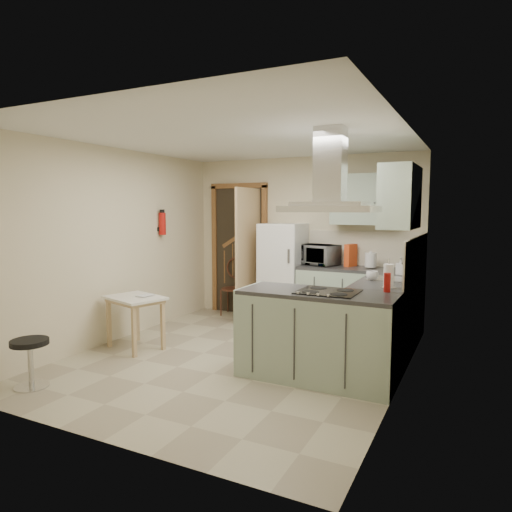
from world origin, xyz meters
The scene contains 28 objects.
floor centered at (0.00, 0.00, 0.00)m, with size 4.20×4.20×0.00m, color tan.
ceiling centered at (0.00, 0.00, 2.50)m, with size 4.20×4.20×0.00m, color silver.
back_wall centered at (0.00, 2.10, 1.25)m, with size 3.60×3.60×0.00m, color beige.
left_wall centered at (-1.80, 0.00, 1.25)m, with size 4.20×4.20×0.00m, color beige.
right_wall centered at (1.80, 0.00, 1.25)m, with size 4.20×4.20×0.00m, color beige.
doorway centered at (-1.10, 2.07, 1.05)m, with size 1.10×0.12×2.10m, color brown.
fridge centered at (-0.20, 1.80, 0.75)m, with size 0.60×0.60×1.50m, color white.
counter_back centered at (0.66, 1.80, 0.45)m, with size 1.08×0.60×0.90m, color #9EB2A0.
counter_right centered at (1.50, 1.12, 0.45)m, with size 0.60×1.95×0.90m, color #9EB2A0.
splashback centered at (0.96, 2.09, 1.15)m, with size 1.68×0.02×0.50m, color beige.
wall_cabinet_back centered at (0.95, 1.93, 1.85)m, with size 0.85×0.35×0.70m, color #9EB2A0.
wall_cabinet_right centered at (1.62, 0.85, 1.85)m, with size 0.35×0.90×0.70m, color #9EB2A0.
peninsula centered at (1.02, -0.18, 0.45)m, with size 1.55×0.65×0.90m, color #9EB2A0.
hob centered at (1.12, -0.18, 0.91)m, with size 0.58×0.50×0.01m, color black.
extractor_hood centered at (1.12, -0.18, 1.72)m, with size 0.90×0.55×0.10m, color silver.
sink centered at (1.50, 0.95, 0.91)m, with size 0.45×0.40×0.01m, color silver.
fire_extinguisher centered at (-1.74, 0.90, 1.50)m, with size 0.10×0.10×0.32m, color #B2140F.
drop_leaf_table centered at (-1.31, -0.21, 0.33)m, with size 0.69×0.52×0.65m, color tan.
bentwood_chair centered at (-1.13, 1.91, 0.42)m, with size 0.37×0.37×0.84m, color #461F17.
stool centered at (-1.39, -1.62, 0.24)m, with size 0.35×0.35×0.47m, color black.
microwave centered at (0.34, 1.88, 1.05)m, with size 0.54×0.36×0.30m, color black.
kettle centered at (1.10, 1.82, 1.02)m, with size 0.16×0.16×0.24m, color silver.
cereal_box centered at (0.80, 1.92, 1.06)m, with size 0.09×0.21×0.32m, color #D64519.
soap_bottle centered at (1.57, 1.40, 1.01)m, with size 0.10×0.10×0.22m, color #B7B4C1.
paper_towel centered at (1.61, 0.33, 1.03)m, with size 0.10×0.10×0.26m, color white.
cup centered at (1.35, 0.77, 0.95)m, with size 0.14×0.14×0.11m, color white.
red_bottle centered at (1.64, 0.09, 1.00)m, with size 0.07×0.07×0.19m, color #A2110D.
book centered at (-1.29, -0.13, 0.70)m, with size 0.15×0.20×0.09m, color brown.
Camera 1 is at (2.46, -4.48, 1.73)m, focal length 32.00 mm.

